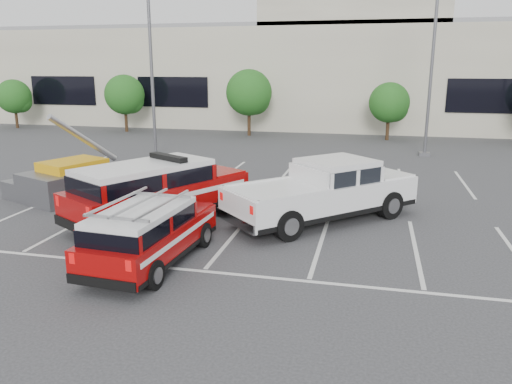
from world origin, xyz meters
The scene contains 13 objects.
ground centered at (0.00, 0.00, 0.00)m, with size 120.00×120.00×0.00m, color #303032.
stall_markings centered at (0.00, 4.50, 0.01)m, with size 23.00×15.00×0.01m, color silver.
convention_building centered at (0.18, 31.86, 4.72)m, with size 60.00×16.99×13.20m.
tree_far_left centered at (-24.91, 22.05, 2.50)m, with size 2.77×2.77×3.99m.
tree_left centered at (-14.91, 22.05, 2.77)m, with size 3.07×3.07×4.42m.
tree_mid_left centered at (-4.91, 22.05, 3.04)m, with size 3.37×3.37×4.85m.
tree_mid_right centered at (5.09, 22.05, 2.50)m, with size 2.77×2.77×3.99m.
light_pole_left centered at (-8.00, 12.00, 5.19)m, with size 0.90×0.60×10.24m.
light_pole_mid centered at (7.00, 16.00, 5.19)m, with size 0.90×0.60×10.24m.
fire_chief_suv centered at (-2.90, 0.87, 0.90)m, with size 5.05×6.55×2.20m.
white_pickup centered at (2.53, 2.23, 0.81)m, with size 6.33×6.32×2.04m.
ladder_suv centered at (-1.53, -2.67, 0.73)m, with size 2.13×4.73×1.82m.
utility_rig centered at (-7.55, 2.98, 0.67)m, with size 4.44×4.28×3.37m.
Camera 1 is at (4.02, -14.08, 5.12)m, focal length 35.00 mm.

